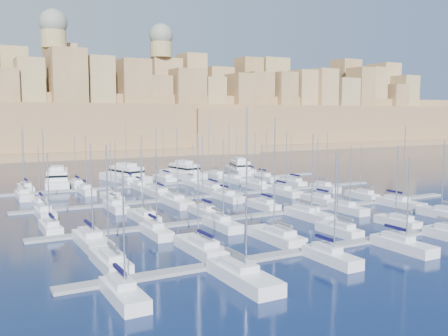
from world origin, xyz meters
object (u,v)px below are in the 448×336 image
sailboat_0 (110,261)px  sailboat_2 (276,236)px  motor_yacht_d (239,169)px  motor_yacht_b (126,175)px  sailboat_4 (398,222)px  motor_yacht_c (183,172)px  motor_yacht_a (58,179)px

sailboat_0 → sailboat_2: size_ratio=0.83×
sailboat_2 → motor_yacht_d: sailboat_2 is taller
motor_yacht_b → motor_yacht_d: bearing=-1.7°
sailboat_2 → sailboat_4: bearing=-3.0°
motor_yacht_b → motor_yacht_d: 33.78m
sailboat_0 → sailboat_4: size_ratio=1.12×
sailboat_4 → motor_yacht_c: size_ratio=0.76×
sailboat_4 → sailboat_2: bearing=177.0°
sailboat_2 → motor_yacht_d: 77.10m
sailboat_4 → motor_yacht_a: 81.33m
sailboat_2 → motor_yacht_d: size_ratio=1.07×
sailboat_4 → motor_yacht_b: size_ratio=0.70×
sailboat_4 → sailboat_0: bearing=179.1°
sailboat_2 → motor_yacht_c: (16.71, 69.37, 0.94)m
motor_yacht_d → motor_yacht_b: bearing=178.3°
sailboat_4 → motor_yacht_c: bearing=94.5°
motor_yacht_a → sailboat_4: bearing=-61.6°
sailboat_4 → motor_yacht_d: 71.25m
motor_yacht_d → sailboat_2: bearing=-116.4°
motor_yacht_a → motor_yacht_b: (17.00, -0.34, 0.00)m
motor_yacht_c → sailboat_2: bearing=-103.5°
sailboat_4 → motor_yacht_b: sailboat_4 is taller
motor_yacht_b → motor_yacht_c: bearing=-2.3°
sailboat_0 → motor_yacht_d: bearing=50.3°
motor_yacht_a → motor_yacht_c: (33.15, -0.99, -0.00)m
sailboat_0 → motor_yacht_c: 80.57m
motor_yacht_a → motor_yacht_c: same height
sailboat_2 → sailboat_0: bearing=-178.8°
motor_yacht_b → motor_yacht_c: 16.16m
sailboat_4 → motor_yacht_a: (-38.67, 71.54, 1.00)m
sailboat_2 → motor_yacht_a: size_ratio=0.91×
motor_yacht_a → motor_yacht_d: bearing=-1.5°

